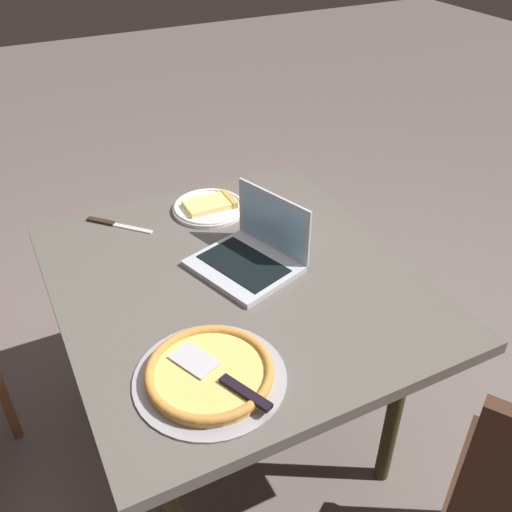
# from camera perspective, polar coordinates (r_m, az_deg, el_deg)

# --- Properties ---
(ground_plane) EXTENTS (12.00, 12.00, 0.00)m
(ground_plane) POSITION_cam_1_polar(r_m,az_deg,el_deg) (2.22, -1.66, -17.64)
(ground_plane) COLOR #6F605B
(dining_table) EXTENTS (1.14, 1.03, 0.75)m
(dining_table) POSITION_cam_1_polar(r_m,az_deg,el_deg) (1.73, -2.04, -3.98)
(dining_table) COLOR #5A534C
(dining_table) RESTS_ON ground_plane
(laptop) EXTENTS (0.36, 0.34, 0.21)m
(laptop) POSITION_cam_1_polar(r_m,az_deg,el_deg) (1.71, -0.41, 0.28)
(laptop) COLOR #B4B8C2
(laptop) RESTS_ON dining_table
(pizza_plate) EXTENTS (0.26, 0.26, 0.04)m
(pizza_plate) POSITION_cam_1_polar(r_m,az_deg,el_deg) (2.01, -4.73, 4.99)
(pizza_plate) COLOR white
(pizza_plate) RESTS_ON dining_table
(pizza_tray) EXTENTS (0.37, 0.37, 0.04)m
(pizza_tray) POSITION_cam_1_polar(r_m,az_deg,el_deg) (1.37, -4.68, -11.75)
(pizza_tray) COLOR #99959A
(pizza_tray) RESTS_ON dining_table
(table_knife) EXTENTS (0.19, 0.18, 0.01)m
(table_knife) POSITION_cam_1_polar(r_m,az_deg,el_deg) (1.98, -14.27, 3.16)
(table_knife) COLOR silver
(table_knife) RESTS_ON dining_table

